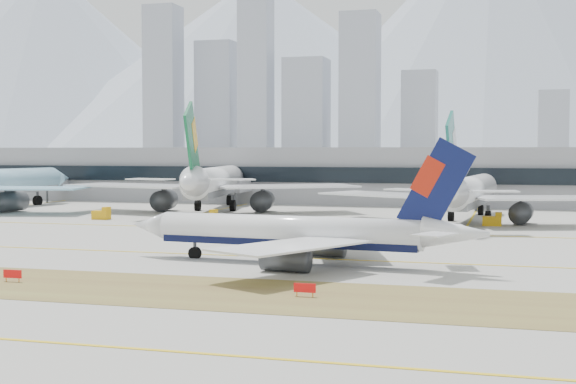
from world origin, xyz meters
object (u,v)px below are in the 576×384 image
(widebody_eva, at_px, (214,183))
(terminal, at_px, (370,174))
(widebody_cathay, at_px, (469,193))
(taxiing_airliner, at_px, (300,233))

(widebody_eva, height_order, terminal, widebody_eva)
(widebody_eva, xyz_separation_m, widebody_cathay, (58.89, -12.91, -0.82))
(taxiing_airliner, xyz_separation_m, widebody_eva, (-41.57, 78.81, 2.66))
(widebody_eva, relative_size, terminal, 0.24)
(widebody_eva, relative_size, widebody_cathay, 1.13)
(widebody_eva, height_order, widebody_cathay, widebody_eva)
(widebody_cathay, bearing_deg, widebody_eva, 82.85)
(widebody_eva, xyz_separation_m, terminal, (28.80, 46.16, 0.99))
(taxiing_airliner, relative_size, widebody_eva, 0.70)
(taxiing_airliner, bearing_deg, widebody_cathay, -99.14)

